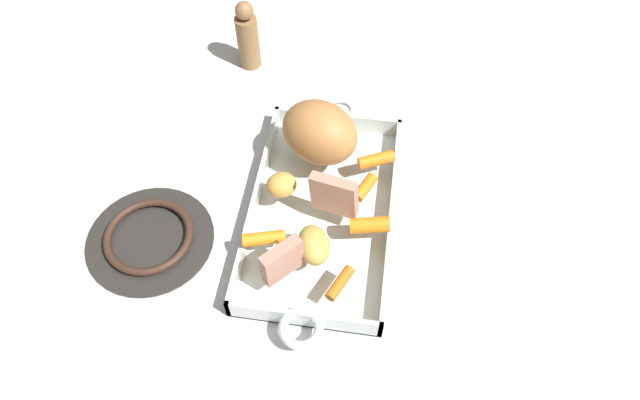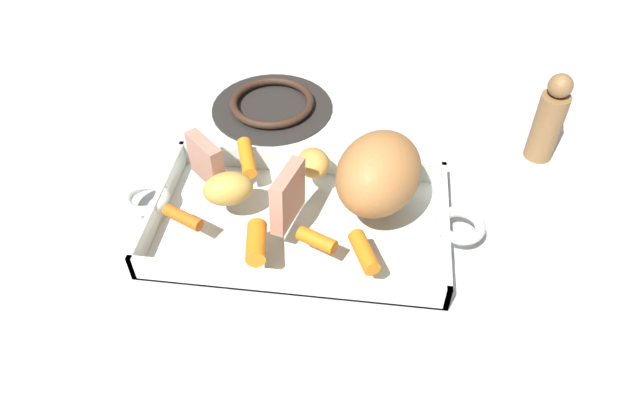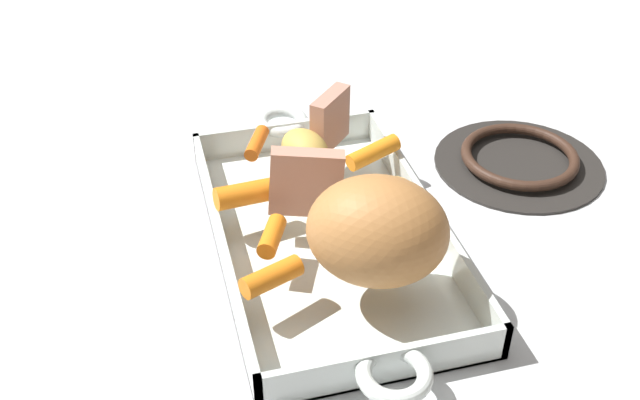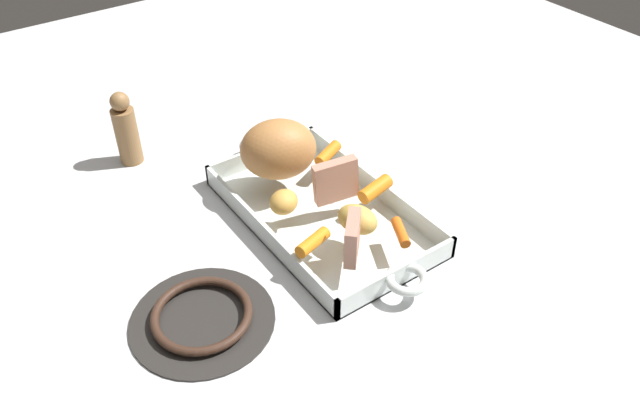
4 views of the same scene
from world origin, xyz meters
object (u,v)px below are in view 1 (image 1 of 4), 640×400
pork_roast (320,132)px  roast_slice_thin (282,261)px  baby_carrot_short (365,187)px  pepper_mill (247,37)px  baby_carrot_southeast (340,283)px  roasting_dish (322,212)px  roast_slice_thick (334,195)px  potato_golden_small (281,185)px  baby_carrot_northeast (376,160)px  baby_carrot_northwest (263,238)px  baby_carrot_center_right (370,225)px  potato_corner (317,245)px  stove_burner_rear (149,238)px

pork_roast → roast_slice_thin: (0.22, -0.02, -0.02)m
baby_carrot_short → pepper_mill: (-0.30, -0.25, 0.02)m
baby_carrot_southeast → roasting_dish: bearing=-162.3°
roast_slice_thin → roast_slice_thick: (-0.12, 0.06, 0.00)m
pork_roast → pepper_mill: (-0.23, -0.17, -0.02)m
roasting_dish → potato_golden_small: potato_golden_small is taller
baby_carrot_northeast → roast_slice_thick: bearing=-29.7°
baby_carrot_northwest → pepper_mill: 0.43m
roast_slice_thick → potato_golden_small: (-0.02, -0.08, -0.02)m
baby_carrot_short → pepper_mill: 0.39m
baby_carrot_northwest → baby_carrot_center_right: size_ratio=1.06×
roast_slice_thin → potato_corner: size_ratio=0.99×
roasting_dish → stove_burner_rear: roasting_dish is taller
pork_roast → roast_slice_thick: 0.11m
baby_carrot_southeast → stove_burner_rear: size_ratio=0.27×
roast_slice_thin → potato_corner: (-0.04, 0.04, -0.01)m
roast_slice_thin → roast_slice_thick: 0.13m
pork_roast → potato_golden_small: bearing=-28.2°
baby_carrot_northeast → baby_carrot_short: size_ratio=1.19×
roast_slice_thin → baby_carrot_short: 0.19m
baby_carrot_southeast → roast_slice_thin: bearing=-97.4°
roast_slice_thin → pepper_mill: bearing=-161.9°
roast_slice_thin → pepper_mill: size_ratio=0.45×
pork_roast → potato_corner: size_ratio=1.96×
roasting_dish → pork_roast: bearing=-169.1°
roast_slice_thin → potato_golden_small: (-0.14, -0.03, -0.01)m
baby_carrot_short → baby_carrot_northwest: bearing=-50.4°
roasting_dish → baby_carrot_short: (-0.03, 0.06, 0.04)m
baby_carrot_southeast → baby_carrot_northwest: bearing=-114.8°
potato_golden_small → stove_burner_rear: 0.22m
baby_carrot_center_right → roasting_dish: bearing=-117.2°
baby_carrot_northwest → potato_corner: bearing=84.9°
baby_carrot_short → potato_corner: size_ratio=0.76×
pork_roast → pepper_mill: bearing=-144.2°
roasting_dish → potato_golden_small: (-0.01, -0.06, 0.05)m
roast_slice_thick → baby_carrot_northeast: size_ratio=1.23×
roasting_dish → baby_carrot_short: baby_carrot_short is taller
baby_carrot_northwest → potato_corner: 0.08m
baby_carrot_southeast → pepper_mill: size_ratio=0.39×
roast_slice_thin → roasting_dish: bearing=163.3°
baby_carrot_southeast → stove_burner_rear: baby_carrot_southeast is taller
roast_slice_thick → baby_carrot_center_right: (0.03, 0.06, -0.02)m
roast_slice_thin → baby_carrot_northwest: roast_slice_thin is taller
baby_carrot_center_right → stove_burner_rear: bearing=-82.4°
baby_carrot_short → baby_carrot_center_right: (0.07, 0.01, 0.00)m
stove_burner_rear → potato_corner: bearing=88.6°
roast_slice_thin → baby_carrot_short: roast_slice_thin is taller
baby_carrot_center_right → pepper_mill: bearing=-144.5°
roast_slice_thick → baby_carrot_southeast: 0.13m
baby_carrot_northwest → baby_carrot_center_right: bearing=106.2°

